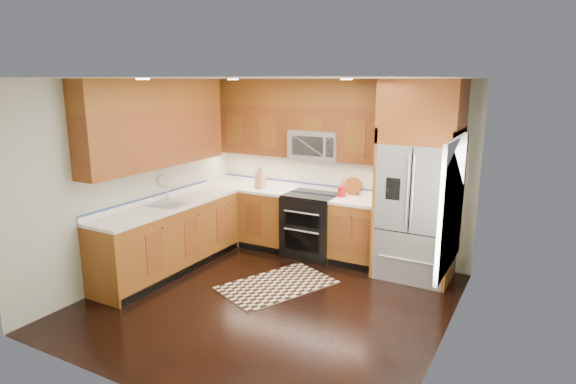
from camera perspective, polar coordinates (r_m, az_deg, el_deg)
The scene contains 16 objects.
ground at distance 5.90m, azimuth -2.35°, elevation -12.83°, with size 4.00×4.00×0.00m, color black.
wall_back at distance 7.20m, azimuth 5.83°, elevation 2.82°, with size 4.00×0.02×2.60m, color #B6B9A7.
wall_left at distance 6.69m, azimuth -17.27°, elevation 1.51°, with size 0.02×4.00×2.60m, color #B6B9A7.
wall_right at distance 4.76m, azimuth 18.58°, elevation -3.16°, with size 0.02×4.00×2.60m, color #B6B9A7.
window at distance 4.93m, azimuth 18.84°, elevation -1.43°, with size 0.04×1.10×1.30m.
base_cabinets at distance 7.06m, azimuth -7.17°, elevation -4.53°, with size 2.85×3.00×0.90m.
countertop at distance 6.95m, azimuth -5.77°, elevation -0.76°, with size 2.86×3.01×0.04m.
upper_cabinets at distance 6.87m, azimuth -6.06°, elevation 8.42°, with size 2.85×3.00×1.15m.
range at distance 7.20m, azimuth 2.81°, elevation -3.93°, with size 0.76×0.67×0.95m.
microwave at distance 7.07m, azimuth 3.38°, elevation 5.62°, with size 0.76×0.40×0.42m.
refrigerator at distance 6.45m, azimuth 15.19°, elevation 1.26°, with size 0.98×0.75×2.60m.
sink_faucet at distance 6.73m, azimuth -14.14°, elevation -0.91°, with size 0.54×0.44×0.37m.
rug at distance 6.31m, azimuth -1.31°, elevation -10.94°, with size 0.85×1.42×0.01m, color black.
knife_block at distance 7.51m, azimuth -3.31°, elevation 1.49°, with size 0.12×0.16×0.32m.
utensil_crock at distance 6.94m, azimuth 6.38°, elevation 0.35°, with size 0.15×0.15×0.33m.
cutting_board at distance 7.11m, azimuth 7.67°, elevation -0.25°, with size 0.26×0.26×0.02m, color brown.
Camera 1 is at (2.77, -4.52, 2.58)m, focal length 30.00 mm.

